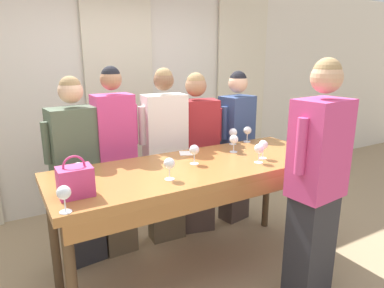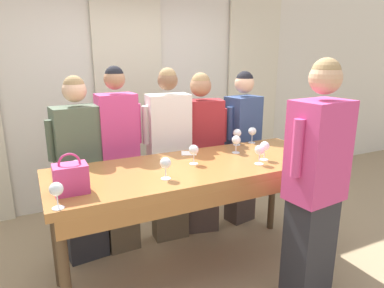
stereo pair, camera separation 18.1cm
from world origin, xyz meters
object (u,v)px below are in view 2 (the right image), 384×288
object	(u,v)px
wine_glass_front_left	(76,166)
wine_glass_center_right	(237,134)
wine_glass_front_mid	(56,190)
guest_striped_shirt	(200,153)
guest_navy_coat	(242,146)
host_pouring	(315,189)
tasting_bar	(198,176)
wine_glass_center_left	(265,147)
wine_glass_center_mid	(236,141)
handbag	(71,178)
wine_glass_back_mid	(252,132)
wine_glass_back_left	(166,164)
guest_pink_top	(119,159)
potted_plant	(249,164)
wine_glass_back_right	(260,150)
guest_olive_jacket	(81,170)
guest_cream_sweater	(169,155)
wine_bottle	(312,147)

from	to	relation	value
wine_glass_front_left	wine_glass_center_right	distance (m)	1.59
wine_glass_front_mid	guest_striped_shirt	distance (m)	1.82
guest_navy_coat	host_pouring	distance (m)	1.44
tasting_bar	wine_glass_center_left	distance (m)	0.62
wine_glass_center_mid	handbag	bearing A→B (deg)	-168.26
wine_glass_back_mid	wine_glass_center_left	bearing A→B (deg)	-115.42
guest_navy_coat	wine_glass_back_left	bearing A→B (deg)	-145.09
wine_glass_center_left	guest_pink_top	xyz separation A→B (m)	(-1.03, 0.82, -0.20)
wine_glass_front_left	potted_plant	xyz separation A→B (m)	(2.61, 1.58, -0.82)
wine_glass_front_mid	handbag	bearing A→B (deg)	63.75
wine_glass_front_left	wine_glass_back_left	world-z (taller)	same
wine_glass_center_mid	wine_glass_back_left	distance (m)	0.88
tasting_bar	wine_glass_back_right	size ratio (longest dim) A/B	14.60
wine_glass_center_mid	wine_glass_back_right	size ratio (longest dim) A/B	1.00
wine_glass_front_left	host_pouring	world-z (taller)	host_pouring
wine_glass_back_right	guest_navy_coat	size ratio (longest dim) A/B	0.09
wine_glass_center_left	wine_glass_back_mid	size ratio (longest dim) A/B	1.00
guest_olive_jacket	wine_glass_front_left	bearing A→B (deg)	-99.82
wine_glass_front_mid	wine_glass_center_left	xyz separation A→B (m)	(1.65, 0.23, 0.00)
wine_glass_back_left	potted_plant	xyz separation A→B (m)	(2.03, 1.79, -0.82)
wine_glass_center_right	tasting_bar	bearing A→B (deg)	-148.14
potted_plant	wine_glass_back_right	bearing A→B (deg)	-124.08
wine_glass_center_right	guest_cream_sweater	world-z (taller)	guest_cream_sweater
guest_navy_coat	wine_glass_front_mid	bearing A→B (deg)	-152.25
wine_glass_back_left	guest_cream_sweater	bearing A→B (deg)	66.41
guest_striped_shirt	potted_plant	bearing A→B (deg)	35.27
wine_glass_front_left	wine_glass_back_right	size ratio (longest dim) A/B	1.00
wine_bottle	wine_glass_front_mid	distance (m)	1.97
wine_glass_back_left	wine_glass_back_right	size ratio (longest dim) A/B	1.00
wine_glass_back_left	wine_glass_back_mid	world-z (taller)	same
handbag	tasting_bar	bearing A→B (deg)	8.12
guest_pink_top	tasting_bar	bearing A→B (deg)	-56.18
wine_glass_center_left	wine_glass_center_right	world-z (taller)	same
wine_glass_center_left	guest_cream_sweater	size ratio (longest dim) A/B	0.09
guest_olive_jacket	guest_pink_top	xyz separation A→B (m)	(0.34, 0.00, 0.05)
wine_bottle	handbag	size ratio (longest dim) A/B	1.26
wine_glass_front_mid	wine_glass_center_mid	xyz separation A→B (m)	(1.56, 0.51, 0.00)
host_pouring	potted_plant	distance (m)	2.65
wine_bottle	guest_olive_jacket	size ratio (longest dim) A/B	0.20
wine_glass_front_left	guest_olive_jacket	size ratio (longest dim) A/B	0.09
wine_glass_front_mid	wine_glass_center_mid	size ratio (longest dim) A/B	1.00
tasting_bar	guest_navy_coat	world-z (taller)	guest_navy_coat
wine_glass_center_right	guest_navy_coat	xyz separation A→B (m)	(0.27, 0.31, -0.24)
guest_olive_jacket	host_pouring	bearing A→B (deg)	-45.43
wine_glass_front_mid	wine_glass_center_mid	distance (m)	1.64
wine_glass_center_mid	guest_olive_jacket	distance (m)	1.41
handbag	wine_glass_front_left	xyz separation A→B (m)	(0.06, 0.18, 0.02)
host_pouring	guest_navy_coat	bearing A→B (deg)	76.31
wine_bottle	guest_cream_sweater	size ratio (longest dim) A/B	0.19
guest_navy_coat	host_pouring	bearing A→B (deg)	-103.69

